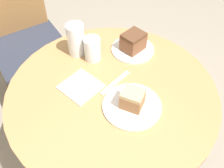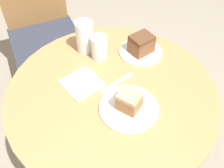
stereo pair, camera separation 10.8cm
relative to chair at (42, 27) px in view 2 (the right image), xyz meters
The scene contains 11 objects.
ground_plane 1.02m from the chair, 85.80° to the right, with size 8.00×8.00×0.00m, color gray.
table 0.89m from the chair, 85.80° to the right, with size 0.90×0.90×0.72m.
chair is the anchor object (origin of this frame).
plate_near 1.03m from the chair, 85.60° to the right, with size 0.24×0.24×0.01m.
plate_far 0.82m from the chair, 67.56° to the right, with size 0.21×0.21×0.01m.
cake_slice_near 1.04m from the chair, 85.60° to the right, with size 0.11×0.11×0.08m.
cake_slice_far 0.84m from the chair, 67.56° to the right, with size 0.12×0.10×0.09m.
glass_lemonade 0.65m from the chair, 82.55° to the right, with size 0.08×0.08×0.16m.
glass_water 0.72m from the chair, 80.27° to the right, with size 0.08×0.08×0.11m.
napkin_stack 0.82m from the chair, 92.33° to the right, with size 0.18×0.18×0.01m.
fork 0.89m from the chair, 83.23° to the right, with size 0.18×0.05×0.00m.
Camera 2 is at (-0.35, -0.64, 1.56)m, focal length 42.00 mm.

